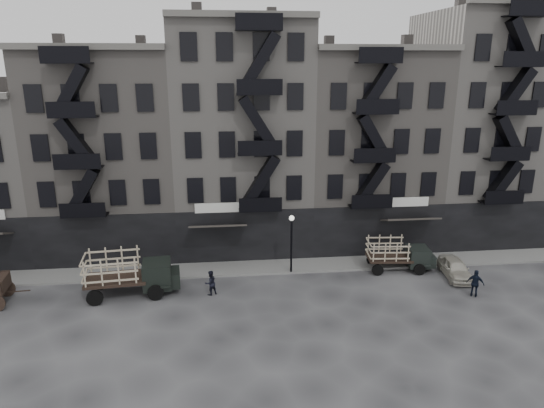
{
  "coord_description": "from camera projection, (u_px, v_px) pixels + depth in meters",
  "views": [
    {
      "loc": [
        -1.64,
        -28.24,
        14.37
      ],
      "look_at": [
        1.81,
        4.0,
        4.72
      ],
      "focal_mm": 32.0,
      "sensor_mm": 36.0,
      "label": 1
    }
  ],
  "objects": [
    {
      "name": "pedestrian_mid",
      "position": [
        210.0,
        283.0,
        30.71
      ],
      "size": [
        0.99,
        0.93,
        1.62
      ],
      "primitive_type": "imported",
      "rotation": [
        0.0,
        0.0,
        3.68
      ],
      "color": "black",
      "rests_on": "ground"
    },
    {
      "name": "building_midwest",
      "position": [
        112.0,
        153.0,
        37.39
      ],
      "size": [
        10.0,
        11.35,
        16.2
      ],
      "color": "gray",
      "rests_on": "ground"
    },
    {
      "name": "lamp_post",
      "position": [
        291.0,
        236.0,
        33.17
      ],
      "size": [
        0.36,
        0.36,
        4.28
      ],
      "color": "black",
      "rests_on": "ground"
    },
    {
      "name": "building_east",
      "position": [
        483.0,
        128.0,
        40.02
      ],
      "size": [
        10.0,
        11.35,
        19.2
      ],
      "color": "gray",
      "rests_on": "ground"
    },
    {
      "name": "sidewalk",
      "position": [
        247.0,
        268.0,
        34.73
      ],
      "size": [
        55.0,
        2.5,
        0.15
      ],
      "primitive_type": "cube",
      "color": "slate",
      "rests_on": "ground"
    },
    {
      "name": "building_center",
      "position": [
        241.0,
        138.0,
        38.12
      ],
      "size": [
        10.0,
        11.35,
        18.2
      ],
      "color": "gray",
      "rests_on": "ground"
    },
    {
      "name": "stake_truck_east",
      "position": [
        399.0,
        252.0,
        34.2
      ],
      "size": [
        4.82,
        2.28,
        2.35
      ],
      "rotation": [
        0.0,
        0.0,
        -0.09
      ],
      "color": "black",
      "rests_on": "ground"
    },
    {
      "name": "building_mideast",
      "position": [
        364.0,
        148.0,
        39.43
      ],
      "size": [
        10.0,
        11.35,
        16.2
      ],
      "color": "gray",
      "rests_on": "ground"
    },
    {
      "name": "policeman",
      "position": [
        475.0,
        283.0,
        30.45
      ],
      "size": [
        1.11,
        0.95,
        1.78
      ],
      "primitive_type": "imported",
      "rotation": [
        0.0,
        0.0,
        2.55
      ],
      "color": "black",
      "rests_on": "ground"
    },
    {
      "name": "stake_truck_west",
      "position": [
        129.0,
        270.0,
        30.5
      ],
      "size": [
        5.94,
        2.82,
        2.9
      ],
      "rotation": [
        0.0,
        0.0,
        0.09
      ],
      "color": "black",
      "rests_on": "ground"
    },
    {
      "name": "ground",
      "position": [
        251.0,
        293.0,
        31.18
      ],
      "size": [
        140.0,
        140.0,
        0.0
      ],
      "primitive_type": "plane",
      "color": "#38383A",
      "rests_on": "ground"
    },
    {
      "name": "car_east",
      "position": [
        455.0,
        268.0,
        33.27
      ],
      "size": [
        1.96,
        3.96,
        1.3
      ],
      "primitive_type": "imported",
      "rotation": [
        0.0,
        0.0,
        -0.12
      ],
      "color": "#B7B2A4",
      "rests_on": "ground"
    }
  ]
}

